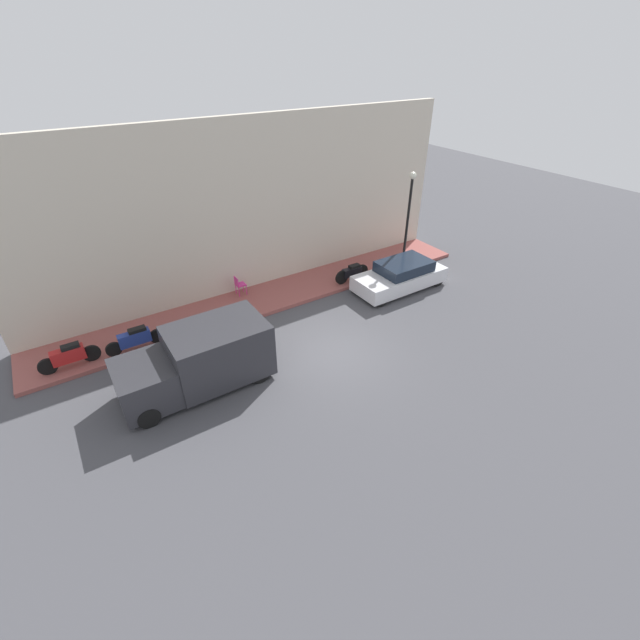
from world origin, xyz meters
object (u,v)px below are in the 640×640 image
at_px(streetlamp, 409,208).
at_px(cafe_chair, 239,284).
at_px(motorcycle_blue, 135,338).
at_px(motorcycle_black, 352,272).
at_px(parked_car, 400,276).
at_px(delivery_van, 197,360).
at_px(motorcycle_red, 69,356).

bearing_deg(streetlamp, cafe_chair, 77.68).
distance_m(streetlamp, cafe_chair, 8.36).
distance_m(motorcycle_blue, streetlamp, 12.76).
relative_size(motorcycle_black, cafe_chair, 2.07).
bearing_deg(parked_car, motorcycle_blue, 82.22).
xyz_separation_m(parked_car, motorcycle_blue, (1.51, 11.08, -0.02)).
height_order(delivery_van, motorcycle_black, delivery_van).
relative_size(motorcycle_blue, cafe_chair, 2.35).
bearing_deg(motorcycle_black, delivery_van, 109.62).
relative_size(motorcycle_blue, streetlamp, 0.45).
height_order(streetlamp, cafe_chair, streetlamp).
relative_size(motorcycle_blue, motorcycle_black, 1.14).
height_order(parked_car, streetlamp, streetlamp).
xyz_separation_m(parked_car, streetlamp, (1.40, -1.44, 2.41)).
distance_m(parked_car, streetlamp, 3.13).
relative_size(motorcycle_red, motorcycle_black, 1.08).
height_order(motorcycle_red, cafe_chair, cafe_chair).
xyz_separation_m(motorcycle_blue, cafe_chair, (1.59, -4.69, 0.07)).
height_order(delivery_van, streetlamp, streetlamp).
relative_size(parked_car, motorcycle_red, 2.21).
height_order(motorcycle_blue, motorcycle_red, motorcycle_red).
relative_size(delivery_van, cafe_chair, 5.49).
bearing_deg(parked_car, motorcycle_black, 45.42).
bearing_deg(cafe_chair, motorcycle_blue, 108.77).
relative_size(parked_car, motorcycle_blue, 2.10).
xyz_separation_m(delivery_van, motorcycle_black, (2.93, -8.23, -0.43)).
bearing_deg(motorcycle_black, parked_car, -134.58).
distance_m(parked_car, motorcycle_blue, 11.18).
distance_m(delivery_van, motorcycle_black, 8.75).
height_order(motorcycle_black, streetlamp, streetlamp).
height_order(motorcycle_red, streetlamp, streetlamp).
bearing_deg(motorcycle_blue, streetlamp, -90.54).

